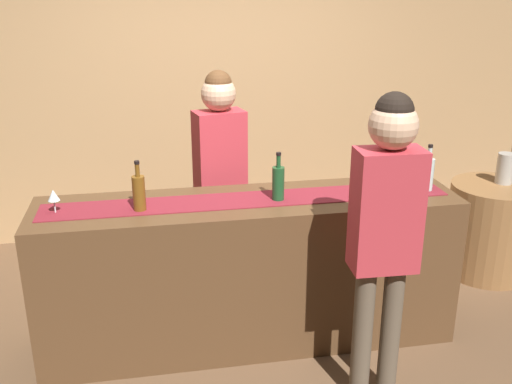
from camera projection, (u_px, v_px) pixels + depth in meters
name	position (u px, v px, depth m)	size (l,w,h in m)	color
ground_plane	(250.00, 337.00, 3.90)	(10.00, 10.00, 0.00)	brown
back_wall	(212.00, 75.00, 5.16)	(6.00, 0.12, 2.90)	tan
bar_counter	(249.00, 271.00, 3.74)	(2.61, 0.60, 0.97)	#543821
counter_runner_cloth	(249.00, 200.00, 3.57)	(2.48, 0.28, 0.01)	maroon
wine_bottle_amber	(139.00, 192.00, 3.37)	(0.07, 0.07, 0.30)	brown
wine_bottle_green	(278.00, 183.00, 3.53)	(0.07, 0.07, 0.30)	#194723
wine_bottle_clear	(428.00, 174.00, 3.69)	(0.07, 0.07, 0.30)	#B2C6C1
wine_glass_near_customer	(365.00, 173.00, 3.74)	(0.07, 0.07, 0.14)	silver
wine_glass_mid_counter	(54.00, 196.00, 3.33)	(0.07, 0.07, 0.14)	silver
bartender	(220.00, 163.00, 4.07)	(0.38, 0.27, 1.68)	#26262B
customer_sipping	(386.00, 220.00, 2.99)	(0.35, 0.24, 1.74)	brown
round_side_table	(490.00, 229.00, 4.66)	(0.68, 0.68, 0.74)	olive
vase_on_side_table	(505.00, 168.00, 4.55)	(0.13, 0.13, 0.24)	#A8A399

